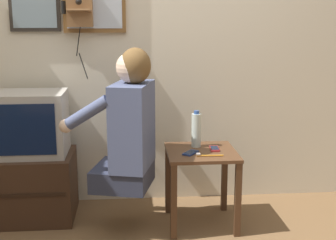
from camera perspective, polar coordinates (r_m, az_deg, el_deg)
wall_back at (r=3.54m, az=-3.82°, el=10.17°), size 6.80×0.05×2.55m
side_table at (r=3.22m, az=4.07°, el=-5.73°), size 0.47×0.48×0.53m
person at (r=3.03m, az=-4.88°, el=-0.62°), size 0.62×0.53×0.92m
tv_stand at (r=3.51m, az=-16.17°, el=-7.73°), size 0.59×0.48×0.47m
television at (r=3.39m, az=-16.55°, el=-0.41°), size 0.51×0.39×0.44m
wall_phone_antique at (r=3.47m, az=-10.73°, el=13.66°), size 0.22×0.19×0.72m
framed_picture at (r=3.56m, az=-15.98°, el=13.32°), size 0.36×0.03×0.37m
cell_phone_held at (r=3.11m, az=2.78°, el=-4.00°), size 0.12×0.14×0.01m
cell_phone_spare at (r=3.22m, az=5.68°, el=-3.49°), size 0.07×0.13×0.01m
water_bottle at (r=3.25m, az=3.47°, el=-1.20°), size 0.07×0.07×0.26m
toothbrush at (r=3.06m, az=4.89°, el=-4.31°), size 0.18×0.02×0.02m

